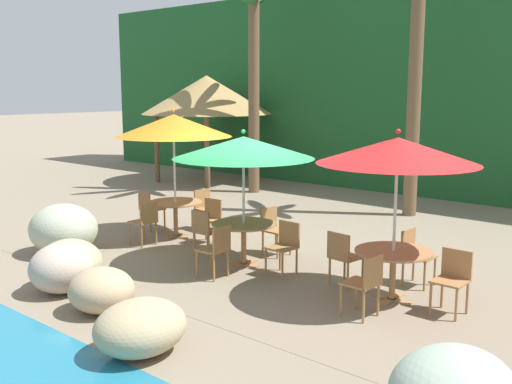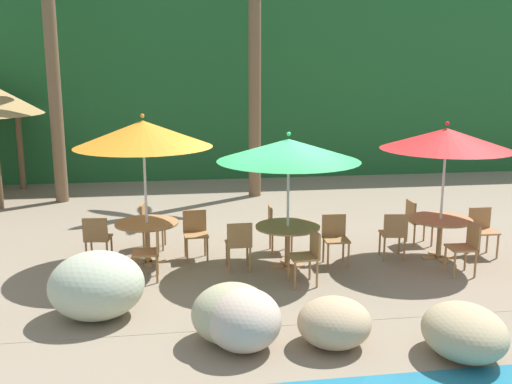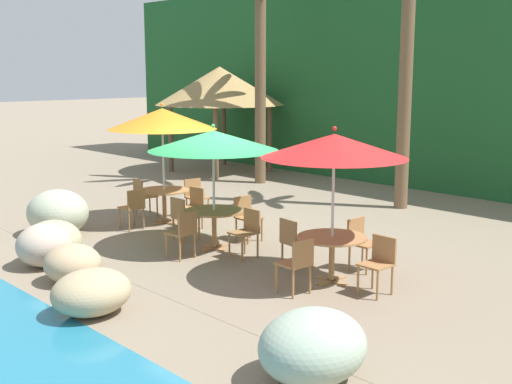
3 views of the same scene
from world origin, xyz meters
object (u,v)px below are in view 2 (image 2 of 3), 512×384
Objects in this scene: chair_orange_inland at (149,222)px; dining_table_green at (288,233)px; chair_green_inland at (276,225)px; chair_red_right at (467,245)px; chair_orange_seaward at (195,231)px; chair_red_seaward at (482,228)px; chair_orange_right at (151,249)px; chair_green_right at (308,253)px; chair_red_left at (394,232)px; palm_tree_second at (254,44)px; chair_orange_left at (97,237)px; umbrella_orange at (143,134)px; palm_tree_nearest at (49,25)px; dining_table_red at (440,225)px; dining_table_orange at (147,229)px; umbrella_green at (289,150)px; umbrella_red at (446,139)px; chair_green_seaward at (335,236)px; chair_red_inland at (416,219)px.

dining_table_green is (2.38, -1.43, 0.10)m from chair_orange_inland.
chair_green_inland is 3.33m from chair_red_right.
dining_table_green is (1.54, -0.71, 0.10)m from chair_orange_seaward.
chair_green_inland is 1.00× the size of chair_red_seaward.
chair_orange_right is at bearing 174.40° from chair_red_right.
chair_green_right is at bearing -82.90° from chair_green_inland.
palm_tree_second reaches higher than chair_red_left.
chair_orange_inland is 1.20m from chair_orange_left.
umbrella_orange is 0.42× the size of palm_tree_nearest.
chair_red_right is (2.69, 0.06, 0.00)m from chair_green_right.
chair_orange_right is 5.95m from chair_red_seaward.
chair_orange_left is 1.00× the size of chair_red_seaward.
chair_orange_right is at bearing -113.04° from palm_tree_second.
chair_red_left is at bearing 178.70° from dining_table_red.
dining_table_orange is 1.26× the size of chair_orange_right.
chair_red_right reaches higher than dining_table_red.
umbrella_green is (2.29, 0.28, 1.52)m from chair_orange_right.
dining_table_orange is 5.43m from umbrella_red.
dining_table_green is at bearing 101.20° from chair_green_right.
chair_orange_right is 4.25m from chair_red_left.
chair_orange_seaward is 6.30m from palm_tree_second.
chair_green_right is (-0.69, -0.89, 0.00)m from chair_green_seaward.
dining_table_green is at bearing -13.55° from umbrella_orange.
chair_green_seaward is 2.55m from umbrella_red.
palm_tree_second reaches higher than umbrella_orange.
umbrella_green is 2.80m from umbrella_red.
chair_orange_seaward is 4.25m from chair_red_inland.
dining_table_green is 6.60m from palm_tree_second.
umbrella_red is (6.03, -0.51, 1.65)m from chair_orange_left.
umbrella_orange is at bearing 176.42° from dining_table_orange.
chair_orange_right is 2.31m from dining_table_green.
chair_red_right is at bearing -85.04° from chair_red_inland.
dining_table_orange is (0.00, -0.00, -1.67)m from umbrella_orange.
chair_red_left is at bearing 2.71° from dining_table_green.
chair_red_right is at bearing -14.50° from umbrella_orange.
chair_orange_seaward is (0.84, 0.14, -0.10)m from dining_table_orange.
chair_red_left is at bearing -20.99° from chair_green_inland.
umbrella_red is 0.40× the size of palm_tree_second.
palm_tree_nearest reaches higher than chair_orange_left.
palm_tree_second is (-2.61, 6.48, 3.42)m from chair_red_right.
chair_orange_right is (0.09, -0.85, -0.10)m from dining_table_orange.
chair_orange_right is 0.14× the size of palm_tree_second.
dining_table_orange is 1.26× the size of chair_red_seaward.
dining_table_green is at bearing -178.51° from umbrella_red.
chair_red_left is (4.32, -0.48, -0.10)m from dining_table_orange.
chair_orange_left is 1.00× the size of chair_green_right.
chair_orange_left is at bearing 172.63° from chair_green_seaward.
chair_orange_seaward is at bearing -177.19° from chair_red_inland.
dining_table_red is (5.09, 0.35, 0.10)m from chair_orange_right.
umbrella_green reaches higher than chair_orange_seaward.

